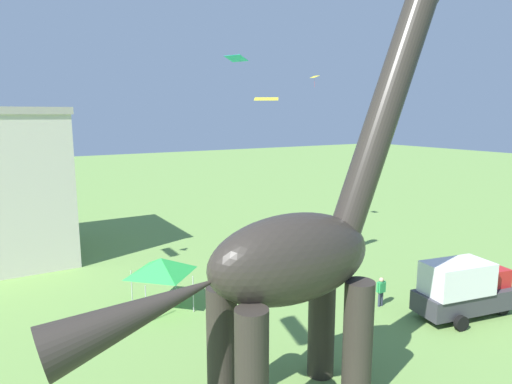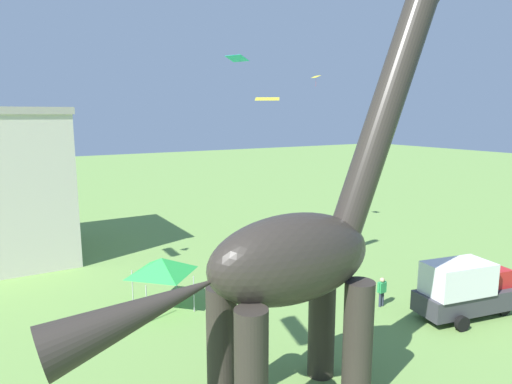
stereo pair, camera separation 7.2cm
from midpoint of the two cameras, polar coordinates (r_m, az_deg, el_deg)
The scene contains 7 objects.
dinosaur_sculpture at distance 16.37m, azimuth 4.50°, elevation -8.45°, with size 15.50×3.28×16.20m.
parked_box_truck at distance 27.52m, azimuth 25.04°, elevation -10.97°, with size 5.89×3.10×3.20m.
person_strolling_adult at distance 27.46m, azimuth 15.75°, elevation -11.77°, with size 0.65×0.29×1.74m.
festival_canopy_tent at distance 26.26m, azimuth -11.80°, elevation -9.14°, with size 3.15×3.15×3.00m.
kite_mid_right at distance 33.06m, azimuth 1.51°, elevation 11.73°, with size 2.16×2.04×0.27m.
kite_trailing at distance 40.33m, azimuth 7.67°, elevation 14.29°, with size 0.55×0.76×0.98m.
kite_apex at distance 28.47m, azimuth -2.35°, elevation 16.58°, with size 1.32×1.49×0.30m.
Camera 2 is at (-9.19, -6.76, 10.98)m, focal length 31.52 mm.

